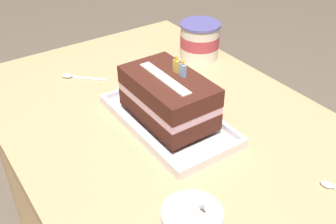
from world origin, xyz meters
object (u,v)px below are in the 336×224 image
at_px(foil_tray, 168,121).
at_px(birthday_cake, 168,97).
at_px(serving_spoon_near_tray, 73,76).
at_px(ice_cream_tub, 200,40).
at_px(bowl_stack, 192,222).

distance_m(foil_tray, birthday_cake, 0.07).
bearing_deg(serving_spoon_near_tray, foil_tray, 16.47).
height_order(birthday_cake, ice_cream_tub, birthday_cake).
relative_size(bowl_stack, serving_spoon_near_tray, 1.01).
relative_size(ice_cream_tub, serving_spoon_near_tray, 1.15).
height_order(bowl_stack, serving_spoon_near_tray, bowl_stack).
bearing_deg(serving_spoon_near_tray, ice_cream_tub, 75.09).
bearing_deg(birthday_cake, ice_cream_tub, 130.21).
xyz_separation_m(foil_tray, bowl_stack, (0.31, -0.16, 0.02)).
height_order(foil_tray, bowl_stack, bowl_stack).
bearing_deg(ice_cream_tub, birthday_cake, -49.79).
bearing_deg(birthday_cake, serving_spoon_near_tray, -163.53).
relative_size(foil_tray, ice_cream_tub, 2.84).
height_order(foil_tray, serving_spoon_near_tray, foil_tray).
bearing_deg(foil_tray, ice_cream_tub, 130.20).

